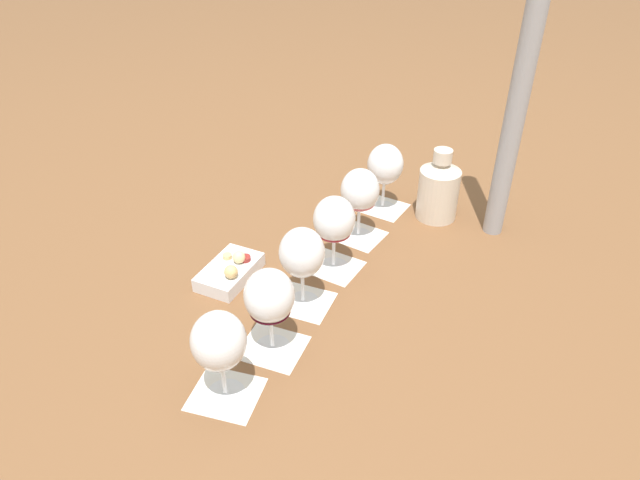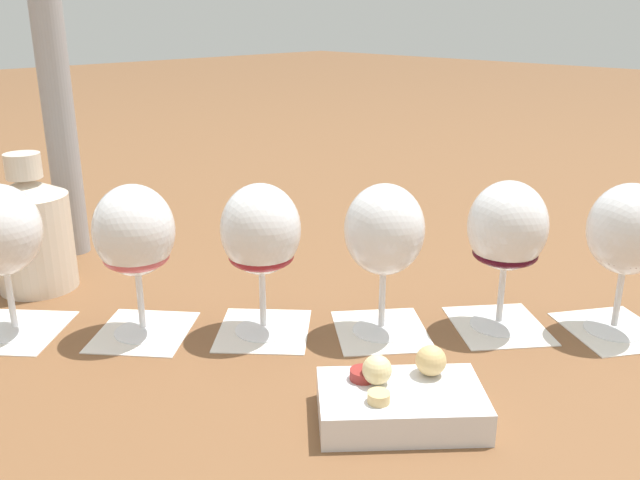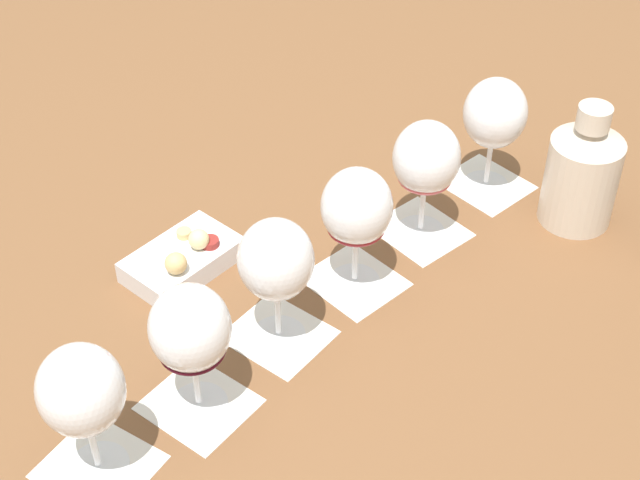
{
  "view_description": "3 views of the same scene",
  "coord_description": "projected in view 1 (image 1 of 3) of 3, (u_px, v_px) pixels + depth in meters",
  "views": [
    {
      "loc": [
        0.29,
        0.93,
        0.77
      ],
      "look_at": [
        0.0,
        -0.0,
        0.11
      ],
      "focal_mm": 32.0,
      "sensor_mm": 36.0,
      "label": 1
    },
    {
      "loc": [
        0.52,
        -0.51,
        0.36
      ],
      "look_at": [
        0.0,
        -0.0,
        0.11
      ],
      "focal_mm": 38.0,
      "sensor_mm": 36.0,
      "label": 2
    },
    {
      "loc": [
        0.02,
        0.9,
        0.88
      ],
      "look_at": [
        0.0,
        -0.0,
        0.11
      ],
      "focal_mm": 55.0,
      "sensor_mm": 36.0,
      "label": 3
    }
  ],
  "objects": [
    {
      "name": "tasting_card_1",
      "position": [
        358.0,
        235.0,
        1.39
      ],
      "size": [
        0.16,
        0.16,
        0.0
      ],
      "color": "silver",
      "rests_on": "ground_plane"
    },
    {
      "name": "wine_glass_2",
      "position": [
        334.0,
        222.0,
        1.22
      ],
      "size": [
        0.09,
        0.09,
        0.18
      ],
      "color": "white",
      "rests_on": "tasting_card_2"
    },
    {
      "name": "wine_glass_1",
      "position": [
        360.0,
        193.0,
        1.33
      ],
      "size": [
        0.09,
        0.09,
        0.18
      ],
      "color": "white",
      "rests_on": "tasting_card_1"
    },
    {
      "name": "snack_dish",
      "position": [
        230.0,
        271.0,
        1.24
      ],
      "size": [
        0.17,
        0.17,
        0.06
      ],
      "color": "silver",
      "rests_on": "ground_plane"
    },
    {
      "name": "wine_glass_0",
      "position": [
        385.0,
        167.0,
        1.44
      ],
      "size": [
        0.09,
        0.09,
        0.18
      ],
      "color": "white",
      "rests_on": "tasting_card_0"
    },
    {
      "name": "umbrella_pole",
      "position": [
        520.0,
        89.0,
        1.21
      ],
      "size": [
        0.05,
        0.05,
        0.72
      ],
      "color": "#99999E",
      "rests_on": "ground_plane"
    },
    {
      "name": "wine_glass_5",
      "position": [
        219.0,
        345.0,
        0.92
      ],
      "size": [
        0.09,
        0.09,
        0.18
      ],
      "color": "white",
      "rests_on": "tasting_card_5"
    },
    {
      "name": "tasting_card_5",
      "position": [
        226.0,
        394.0,
        0.98
      ],
      "size": [
        0.16,
        0.15,
        0.0
      ],
      "color": "silver",
      "rests_on": "ground_plane"
    },
    {
      "name": "ground_plane",
      "position": [
        322.0,
        283.0,
        1.24
      ],
      "size": [
        8.0,
        8.0,
        0.0
      ],
      "primitive_type": "plane",
      "color": "brown"
    },
    {
      "name": "tasting_card_3",
      "position": [
        303.0,
        302.0,
        1.19
      ],
      "size": [
        0.16,
        0.16,
        0.0
      ],
      "color": "silver",
      "rests_on": "ground_plane"
    },
    {
      "name": "tasting_card_4",
      "position": [
        273.0,
        347.0,
        1.08
      ],
      "size": [
        0.16,
        0.16,
        0.0
      ],
      "color": "silver",
      "rests_on": "ground_plane"
    },
    {
      "name": "tasting_card_0",
      "position": [
        382.0,
        207.0,
        1.5
      ],
      "size": [
        0.16,
        0.16,
        0.0
      ],
      "color": "silver",
      "rests_on": "ground_plane"
    },
    {
      "name": "wine_glass_3",
      "position": [
        302.0,
        256.0,
        1.12
      ],
      "size": [
        0.09,
        0.09,
        0.18
      ],
      "color": "white",
      "rests_on": "tasting_card_3"
    },
    {
      "name": "wine_glass_4",
      "position": [
        269.0,
        299.0,
        1.01
      ],
      "size": [
        0.09,
        0.09,
        0.18
      ],
      "color": "white",
      "rests_on": "tasting_card_4"
    },
    {
      "name": "tasting_card_2",
      "position": [
        333.0,
        266.0,
        1.29
      ],
      "size": [
        0.16,
        0.16,
        0.0
      ],
      "color": "silver",
      "rests_on": "ground_plane"
    },
    {
      "name": "ceramic_vase",
      "position": [
        439.0,
        189.0,
        1.42
      ],
      "size": [
        0.1,
        0.1,
        0.19
      ],
      "color": "beige",
      "rests_on": "ground_plane"
    }
  ]
}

